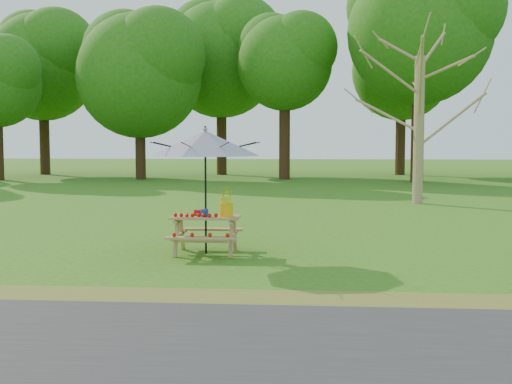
{
  "coord_description": "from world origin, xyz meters",
  "views": [
    {
      "loc": [
        4.99,
        -10.61,
        1.99
      ],
      "look_at": [
        4.12,
        0.5,
        1.1
      ],
      "focal_mm": 45.0,
      "sensor_mm": 36.0,
      "label": 1
    }
  ],
  "objects": [
    {
      "name": "picnic_table",
      "position": [
        3.23,
        0.5,
        0.33
      ],
      "size": [
        1.2,
        1.32,
        0.67
      ],
      "color": "#9B8046",
      "rests_on": "ground"
    },
    {
      "name": "produce_bins",
      "position": [
        3.17,
        0.53,
        0.72
      ],
      "size": [
        0.27,
        0.41,
        0.13
      ],
      "color": "red",
      "rests_on": "picnic_table"
    },
    {
      "name": "treeline",
      "position": [
        0.0,
        22.0,
        8.0
      ],
      "size": [
        60.0,
        12.0,
        16.0
      ],
      "primitive_type": null,
      "color": "#206110",
      "rests_on": "ground"
    },
    {
      "name": "tomatoes_row",
      "position": [
        3.08,
        0.32,
        0.71
      ],
      "size": [
        0.77,
        0.13,
        0.07
      ],
      "primitive_type": null,
      "color": "red",
      "rests_on": "picnic_table"
    },
    {
      "name": "flower_bucket",
      "position": [
        3.6,
        0.48,
        0.96
      ],
      "size": [
        0.39,
        0.36,
        0.53
      ],
      "color": "#F9B40D",
      "rests_on": "picnic_table"
    },
    {
      "name": "ground",
      "position": [
        0.0,
        0.0,
        0.0
      ],
      "size": [
        120.0,
        120.0,
        0.0
      ],
      "primitive_type": "plane",
      "color": "#376212",
      "rests_on": "ground"
    },
    {
      "name": "patio_umbrella",
      "position": [
        3.23,
        0.5,
        1.95
      ],
      "size": [
        2.44,
        2.44,
        2.25
      ],
      "color": "black",
      "rests_on": "ground"
    }
  ]
}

